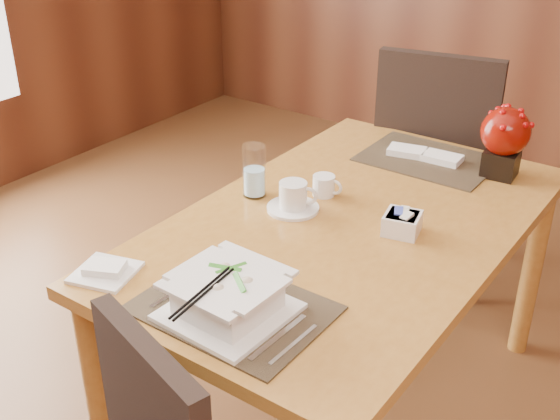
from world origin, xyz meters
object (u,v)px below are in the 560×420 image
Objects in this scene: sugar_caddy at (402,223)px; bread_plate at (105,272)px; water_glass at (254,171)px; creamer_jug at (324,185)px; berry_decor at (505,138)px; far_chair at (437,157)px; dining_table at (348,248)px; coffee_cup at (293,198)px; soup_setting at (228,297)px.

sugar_caddy is 0.84m from bread_plate.
creamer_jug is (0.18, 0.13, -0.05)m from water_glass.
water_glass is 0.60m from bread_plate.
berry_decor is 1.35m from bread_plate.
far_chair reaches higher than creamer_jug.
creamer_jug is 0.61× the size of bread_plate.
dining_table is 16.37× the size of creamer_jug.
dining_table is 0.73m from bread_plate.
soup_setting is at bearing -71.14° from coffee_cup.
berry_decor is 0.23× the size of far_chair.
soup_setting reaches higher than bread_plate.
bread_plate is (-0.04, -0.59, -0.08)m from water_glass.
creamer_jug reaches higher than sugar_caddy.
soup_setting is 1.64× the size of water_glass.
sugar_caddy is at bearing -99.42° from berry_decor.
soup_setting is 1.73× the size of coffee_cup.
dining_table is at bearing -170.91° from sugar_caddy.
berry_decor is 0.59m from far_chair.
coffee_cup is at bearing -104.53° from creamer_jug.
sugar_caddy is 0.66× the size of bread_plate.
bread_plate is (-0.38, -0.05, -0.05)m from soup_setting.
creamer_jug is at bearing 166.46° from sugar_caddy.
berry_decor reaches higher than dining_table.
creamer_jug is at bearing 105.52° from soup_setting.
soup_setting is 1.53m from far_chair.
creamer_jug is 0.32m from sugar_caddy.
creamer_jug is at bearing 81.25° from coffee_cup.
water_glass is 1.13× the size of bread_plate.
berry_decor reaches higher than creamer_jug.
berry_decor is (0.25, 0.57, 0.23)m from dining_table.
berry_decor is at bearing 45.84° from water_glass.
sugar_caddy is at bearing 9.09° from dining_table.
coffee_cup reaches higher than bread_plate.
bread_plate is (-0.37, -0.62, 0.10)m from dining_table.
far_chair reaches higher than dining_table.
creamer_jug is at bearing -130.73° from berry_decor.
bread_plate is (-0.62, -1.19, -0.13)m from berry_decor.
berry_decor is at bearing 55.09° from coffee_cup.
sugar_caddy is 0.09× the size of far_chair.
coffee_cup is 0.34m from sugar_caddy.
creamer_jug is 0.38× the size of berry_decor.
far_chair is (-0.13, 1.51, -0.21)m from soup_setting.
far_chair is (-0.12, 0.93, -0.06)m from dining_table.
sugar_caddy is 0.42× the size of berry_decor.
creamer_jug is at bearing 76.03° from far_chair.
sugar_caddy is (0.16, 0.03, 0.13)m from dining_table.
dining_table is at bearing 59.27° from bread_plate.
coffee_cup reaches higher than sugar_caddy.
berry_decor is at bearing 66.34° from dining_table.
bread_plate is (-0.22, -0.72, -0.03)m from creamer_jug.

